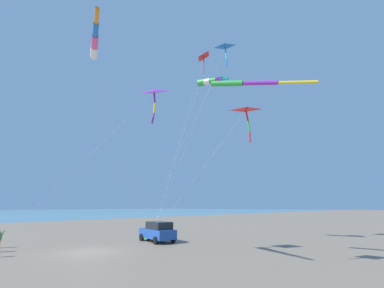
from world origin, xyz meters
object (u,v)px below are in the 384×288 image
kite_windsock_green_low_center (95,43)px  kite_delta_striped_overhead (225,46)px  kite_delta_yellow_midlevel (246,110)px  kite_windsock_rainbow_low_near (209,81)px  person_child_grey_jacket (0,238)px  kite_delta_orange_high_right (203,57)px  cooler_box (147,237)px  kite_delta_purple_drifting (154,92)px  parked_car (158,231)px  kite_windsock_blue_topmost (244,83)px

kite_windsock_green_low_center → kite_delta_striped_overhead: 15.90m
kite_delta_yellow_midlevel → kite_windsock_rainbow_low_near: bearing=-37.6°
person_child_grey_jacket → kite_delta_orange_high_right: size_ratio=0.07×
kite_windsock_green_low_center → cooler_box: bearing=-59.2°
kite_windsock_rainbow_low_near → kite_delta_striped_overhead: 4.98m
kite_windsock_green_low_center → kite_delta_purple_drifting: size_ratio=1.18×
parked_car → kite_delta_orange_high_right: bearing=-152.0°
kite_delta_purple_drifting → kite_delta_striped_overhead: bearing=-95.3°
person_child_grey_jacket → kite_delta_orange_high_right: kite_delta_orange_high_right is taller
person_child_grey_jacket → kite_delta_striped_overhead: bearing=-127.2°
parked_car → kite_windsock_rainbow_low_near: bearing=-137.7°
kite_delta_purple_drifting → kite_windsock_green_low_center: bearing=79.5°
kite_delta_orange_high_right → kite_delta_striped_overhead: 3.58m
parked_car → person_child_grey_jacket: (6.72, 11.15, -0.22)m
parked_car → kite_windsock_blue_topmost: size_ratio=0.23×
parked_car → kite_delta_striped_overhead: bearing=-138.3°
cooler_box → kite_delta_yellow_midlevel: kite_delta_yellow_midlevel is taller
parked_car → kite_delta_yellow_midlevel: kite_delta_yellow_midlevel is taller
kite_windsock_blue_topmost → kite_windsock_rainbow_low_near: kite_windsock_rainbow_low_near is taller
kite_windsock_rainbow_low_near → kite_delta_purple_drifting: (-0.65, 8.14, -4.62)m
person_child_grey_jacket → kite_delta_striped_overhead: kite_delta_striped_overhead is taller
parked_car → kite_delta_purple_drifting: 13.23m
kite_windsock_blue_topmost → kite_delta_striped_overhead: kite_delta_striped_overhead is taller
kite_delta_yellow_midlevel → kite_delta_purple_drifting: kite_delta_purple_drifting is taller
kite_windsock_blue_topmost → kite_delta_striped_overhead: bearing=-46.6°
person_child_grey_jacket → kite_delta_striped_overhead: (-12.13, -15.97, 20.95)m
person_child_grey_jacket → kite_windsock_blue_topmost: bearing=-150.3°
parked_car → kite_delta_yellow_midlevel: 14.78m
kite_delta_orange_high_right → kite_windsock_blue_topmost: (-6.78, 3.28, -7.25)m
kite_windsock_green_low_center → kite_delta_orange_high_right: bearing=-92.7°
person_child_grey_jacket → kite_windsock_rainbow_low_near: kite_windsock_rainbow_low_near is taller
kite_windsock_green_low_center → kite_windsock_rainbow_low_near: (-0.25, -13.04, 2.12)m
person_child_grey_jacket → kite_windsock_blue_topmost: 23.42m
cooler_box → kite_windsock_green_low_center: kite_windsock_green_low_center is taller
person_child_grey_jacket → kite_windsock_green_low_center: (-10.36, -1.65, 14.26)m
cooler_box → parked_car: bearing=166.3°
person_child_grey_jacket → kite_delta_orange_high_right: 25.53m
kite_delta_yellow_midlevel → kite_delta_striped_overhead: kite_delta_striped_overhead is taller
kite_delta_orange_high_right → kite_windsock_rainbow_low_near: (0.30, -1.31, -2.43)m
person_child_grey_jacket → kite_windsock_green_low_center: size_ratio=0.09×
kite_windsock_green_low_center → kite_delta_purple_drifting: (-0.91, -4.90, -2.50)m
kite_windsock_green_low_center → kite_delta_purple_drifting: bearing=-100.5°
kite_windsock_blue_topmost → person_child_grey_jacket: bearing=29.7°
parked_car → kite_windsock_rainbow_low_near: size_ratio=0.26×
kite_delta_purple_drifting → kite_delta_yellow_midlevel: bearing=-164.7°
parked_car → kite_windsock_rainbow_low_near: 17.00m
cooler_box → kite_delta_purple_drifting: bearing=143.2°
kite_delta_orange_high_right → kite_delta_striped_overhead: kite_delta_striped_overhead is taller
kite_windsock_blue_topmost → kite_delta_purple_drifting: 7.35m
parked_car → kite_windsock_blue_topmost: (-10.98, 1.05, 11.33)m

